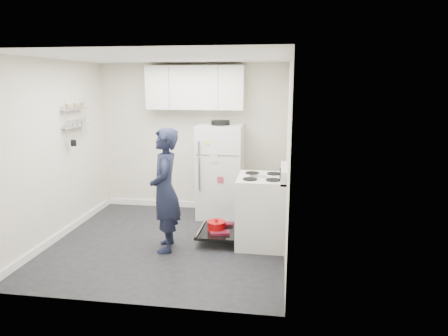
% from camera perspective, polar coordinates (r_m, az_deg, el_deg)
% --- Properties ---
extents(room, '(3.21, 3.21, 2.51)m').
position_cam_1_polar(room, '(5.42, -8.43, 1.58)').
color(room, black).
rests_on(room, ground).
extents(electric_range, '(0.66, 0.76, 1.10)m').
position_cam_1_polar(electric_range, '(5.50, 5.26, -6.13)').
color(electric_range, silver).
rests_on(electric_range, ground).
extents(open_oven_door, '(0.55, 0.70, 0.21)m').
position_cam_1_polar(open_oven_door, '(5.65, -0.91, -8.68)').
color(open_oven_door, black).
rests_on(open_oven_door, ground).
extents(refrigerator, '(0.72, 0.74, 1.59)m').
position_cam_1_polar(refrigerator, '(6.55, -0.49, -0.38)').
color(refrigerator, silver).
rests_on(refrigerator, ground).
extents(upper_cabinets, '(1.60, 0.33, 0.70)m').
position_cam_1_polar(upper_cabinets, '(6.65, -4.09, 11.38)').
color(upper_cabinets, silver).
rests_on(upper_cabinets, room).
extents(wall_shelf_rack, '(0.14, 0.60, 0.61)m').
position_cam_1_polar(wall_shelf_rack, '(6.35, -20.43, 6.77)').
color(wall_shelf_rack, '#B2B2B7').
rests_on(wall_shelf_rack, room).
extents(person, '(0.51, 0.66, 1.63)m').
position_cam_1_polar(person, '(5.25, -8.42, -3.17)').
color(person, black).
rests_on(person, ground).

